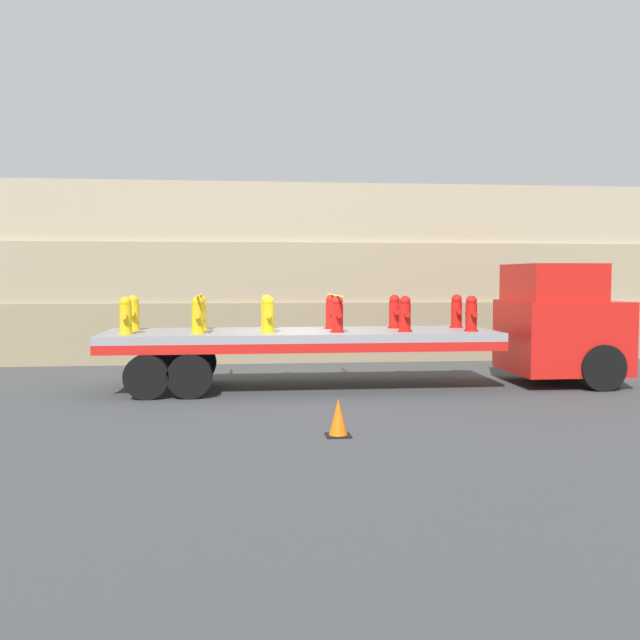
{
  "coord_description": "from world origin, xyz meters",
  "views": [
    {
      "loc": [
        -1.31,
        -16.04,
        2.54
      ],
      "look_at": [
        0.43,
        0.0,
        1.55
      ],
      "focal_mm": 40.0,
      "sensor_mm": 36.0,
      "label": 1
    }
  ],
  "objects_px": {
    "fire_hydrant_yellow_near_2": "(268,315)",
    "fire_hydrant_red_far_4": "(394,312)",
    "fire_hydrant_yellow_near_1": "(198,316)",
    "fire_hydrant_red_near_5": "(471,314)",
    "fire_hydrant_red_near_3": "(337,315)",
    "fire_hydrant_red_near_4": "(405,314)",
    "fire_hydrant_red_far_3": "(331,312)",
    "fire_hydrant_yellow_far_2": "(267,313)",
    "fire_hydrant_yellow_far_1": "(201,313)",
    "fire_hydrant_red_far_5": "(457,311)",
    "fire_hydrant_yellow_far_0": "(134,313)",
    "truck_cab": "(563,324)",
    "traffic_cone": "(338,418)",
    "flatbed_trailer": "(276,342)",
    "fire_hydrant_yellow_near_0": "(126,316)"
  },
  "relations": [
    {
      "from": "fire_hydrant_yellow_far_1",
      "to": "fire_hydrant_red_far_5",
      "type": "bearing_deg",
      "value": 0.0
    },
    {
      "from": "truck_cab",
      "to": "fire_hydrant_red_far_3",
      "type": "xyz_separation_m",
      "value": [
        -5.45,
        0.55,
        0.29
      ]
    },
    {
      "from": "flatbed_trailer",
      "to": "fire_hydrant_red_near_3",
      "type": "relative_size",
      "value": 10.95
    },
    {
      "from": "fire_hydrant_yellow_far_0",
      "to": "fire_hydrant_red_near_3",
      "type": "xyz_separation_m",
      "value": [
        4.55,
        -1.11,
        0.0
      ]
    },
    {
      "from": "fire_hydrant_yellow_near_0",
      "to": "fire_hydrant_red_far_5",
      "type": "bearing_deg",
      "value": 8.3
    },
    {
      "from": "fire_hydrant_yellow_near_2",
      "to": "fire_hydrant_red_far_4",
      "type": "relative_size",
      "value": 1.0
    },
    {
      "from": "fire_hydrant_red_near_4",
      "to": "traffic_cone",
      "type": "xyz_separation_m",
      "value": [
        -2.09,
        -4.4,
        -1.4
      ]
    },
    {
      "from": "flatbed_trailer",
      "to": "fire_hydrant_red_near_4",
      "type": "relative_size",
      "value": 10.95
    },
    {
      "from": "fire_hydrant_yellow_far_1",
      "to": "traffic_cone",
      "type": "xyz_separation_m",
      "value": [
        2.46,
        -5.51,
        -1.4
      ]
    },
    {
      "from": "fire_hydrant_yellow_far_1",
      "to": "fire_hydrant_red_near_3",
      "type": "bearing_deg",
      "value": -20.04
    },
    {
      "from": "flatbed_trailer",
      "to": "fire_hydrant_yellow_far_2",
      "type": "distance_m",
      "value": 0.86
    },
    {
      "from": "flatbed_trailer",
      "to": "fire_hydrant_yellow_near_1",
      "type": "distance_m",
      "value": 1.91
    },
    {
      "from": "fire_hydrant_yellow_far_1",
      "to": "fire_hydrant_yellow_near_2",
      "type": "xyz_separation_m",
      "value": [
        1.52,
        -1.11,
        0.0
      ]
    },
    {
      "from": "fire_hydrant_red_far_3",
      "to": "fire_hydrant_red_far_5",
      "type": "xyz_separation_m",
      "value": [
        3.03,
        0.0,
        0.0
      ]
    },
    {
      "from": "fire_hydrant_red_far_3",
      "to": "truck_cab",
      "type": "bearing_deg",
      "value": -5.79
    },
    {
      "from": "fire_hydrant_yellow_far_0",
      "to": "fire_hydrant_yellow_far_1",
      "type": "height_order",
      "value": "same"
    },
    {
      "from": "fire_hydrant_yellow_near_1",
      "to": "fire_hydrant_yellow_near_2",
      "type": "height_order",
      "value": "same"
    },
    {
      "from": "flatbed_trailer",
      "to": "fire_hydrant_yellow_far_2",
      "type": "xyz_separation_m",
      "value": [
        -0.19,
        0.55,
        0.64
      ]
    },
    {
      "from": "fire_hydrant_red_far_4",
      "to": "fire_hydrant_yellow_near_2",
      "type": "bearing_deg",
      "value": -159.96
    },
    {
      "from": "fire_hydrant_red_near_3",
      "to": "fire_hydrant_red_near_4",
      "type": "distance_m",
      "value": 1.52
    },
    {
      "from": "fire_hydrant_yellow_near_0",
      "to": "fire_hydrant_red_near_4",
      "type": "xyz_separation_m",
      "value": [
        6.06,
        0.0,
        0.0
      ]
    },
    {
      "from": "truck_cab",
      "to": "fire_hydrant_yellow_near_1",
      "type": "distance_m",
      "value": 8.51
    },
    {
      "from": "fire_hydrant_yellow_near_2",
      "to": "fire_hydrant_red_near_5",
      "type": "xyz_separation_m",
      "value": [
        4.55,
        0.0,
        0.0
      ]
    },
    {
      "from": "flatbed_trailer",
      "to": "fire_hydrant_red_far_5",
      "type": "xyz_separation_m",
      "value": [
        4.35,
        0.55,
        0.64
      ]
    },
    {
      "from": "truck_cab",
      "to": "fire_hydrant_yellow_near_2",
      "type": "height_order",
      "value": "truck_cab"
    },
    {
      "from": "fire_hydrant_yellow_near_0",
      "to": "fire_hydrant_yellow_near_2",
      "type": "distance_m",
      "value": 3.03
    },
    {
      "from": "flatbed_trailer",
      "to": "fire_hydrant_red_near_5",
      "type": "xyz_separation_m",
      "value": [
        4.35,
        -0.55,
        0.64
      ]
    },
    {
      "from": "fire_hydrant_yellow_near_2",
      "to": "fire_hydrant_red_near_3",
      "type": "relative_size",
      "value": 1.0
    },
    {
      "from": "truck_cab",
      "to": "fire_hydrant_yellow_far_1",
      "type": "height_order",
      "value": "truck_cab"
    },
    {
      "from": "flatbed_trailer",
      "to": "fire_hydrant_yellow_near_1",
      "type": "relative_size",
      "value": 10.95
    },
    {
      "from": "fire_hydrant_red_near_3",
      "to": "traffic_cone",
      "type": "distance_m",
      "value": 4.65
    },
    {
      "from": "fire_hydrant_red_near_4",
      "to": "fire_hydrant_red_near_5",
      "type": "relative_size",
      "value": 1.0
    },
    {
      "from": "fire_hydrant_red_near_4",
      "to": "fire_hydrant_red_near_3",
      "type": "bearing_deg",
      "value": 180.0
    },
    {
      "from": "fire_hydrant_red_near_3",
      "to": "fire_hydrant_red_far_3",
      "type": "relative_size",
      "value": 1.0
    },
    {
      "from": "fire_hydrant_red_near_5",
      "to": "fire_hydrant_red_near_4",
      "type": "bearing_deg",
      "value": 180.0
    },
    {
      "from": "fire_hydrant_yellow_near_0",
      "to": "fire_hydrant_yellow_near_2",
      "type": "height_order",
      "value": "same"
    },
    {
      "from": "fire_hydrant_yellow_near_0",
      "to": "fire_hydrant_yellow_far_1",
      "type": "distance_m",
      "value": 1.88
    },
    {
      "from": "fire_hydrant_yellow_near_1",
      "to": "traffic_cone",
      "type": "bearing_deg",
      "value": -60.77
    },
    {
      "from": "fire_hydrant_yellow_near_1",
      "to": "fire_hydrant_red_near_5",
      "type": "distance_m",
      "value": 6.06
    },
    {
      "from": "fire_hydrant_yellow_far_1",
      "to": "fire_hydrant_red_far_5",
      "type": "xyz_separation_m",
      "value": [
        6.06,
        0.0,
        0.0
      ]
    },
    {
      "from": "flatbed_trailer",
      "to": "traffic_cone",
      "type": "xyz_separation_m",
      "value": [
        0.75,
        -4.95,
        -0.76
      ]
    },
    {
      "from": "fire_hydrant_yellow_near_0",
      "to": "fire_hydrant_red_far_5",
      "type": "height_order",
      "value": "same"
    },
    {
      "from": "fire_hydrant_red_near_5",
      "to": "traffic_cone",
      "type": "height_order",
      "value": "fire_hydrant_red_near_5"
    },
    {
      "from": "fire_hydrant_yellow_far_0",
      "to": "fire_hydrant_yellow_far_1",
      "type": "bearing_deg",
      "value": 0.0
    },
    {
      "from": "fire_hydrant_red_far_3",
      "to": "fire_hydrant_yellow_far_2",
      "type": "bearing_deg",
      "value": 180.0
    },
    {
      "from": "fire_hydrant_red_far_4",
      "to": "fire_hydrant_red_near_5",
      "type": "distance_m",
      "value": 1.88
    },
    {
      "from": "fire_hydrant_red_far_3",
      "to": "fire_hydrant_red_near_4",
      "type": "distance_m",
      "value": 1.88
    },
    {
      "from": "fire_hydrant_yellow_near_2",
      "to": "fire_hydrant_yellow_near_1",
      "type": "bearing_deg",
      "value": 180.0
    },
    {
      "from": "fire_hydrant_yellow_near_0",
      "to": "fire_hydrant_red_near_4",
      "type": "distance_m",
      "value": 6.06
    },
    {
      "from": "traffic_cone",
      "to": "fire_hydrant_yellow_far_1",
      "type": "bearing_deg",
      "value": 114.09
    }
  ]
}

